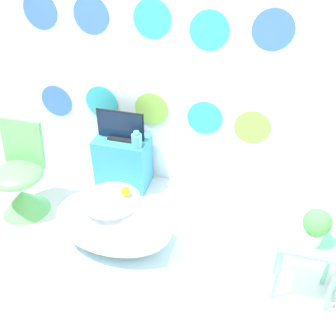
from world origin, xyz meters
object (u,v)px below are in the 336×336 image
(bathtub, at_px, (113,222))
(potted_plant_left, at_px, (317,225))
(vase, at_px, (137,140))
(chair, at_px, (21,186))
(tv, at_px, (120,127))

(bathtub, xyz_separation_m, potted_plant_left, (1.44, -0.06, 0.40))
(vase, relative_size, potted_plant_left, 0.58)
(chair, distance_m, vase, 1.09)
(bathtub, xyz_separation_m, chair, (-0.95, 0.20, 0.01))
(chair, xyz_separation_m, tv, (0.72, 0.61, 0.37))
(bathtub, bearing_deg, chair, 167.88)
(tv, bearing_deg, chair, -139.63)
(bathtub, relative_size, vase, 6.14)
(tv, height_order, vase, tv)
(vase, bearing_deg, tv, 153.73)
(potted_plant_left, bearing_deg, chair, 173.67)
(vase, height_order, potted_plant_left, potted_plant_left)
(tv, bearing_deg, vase, -26.27)
(bathtub, distance_m, chair, 0.97)
(potted_plant_left, bearing_deg, tv, 152.29)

